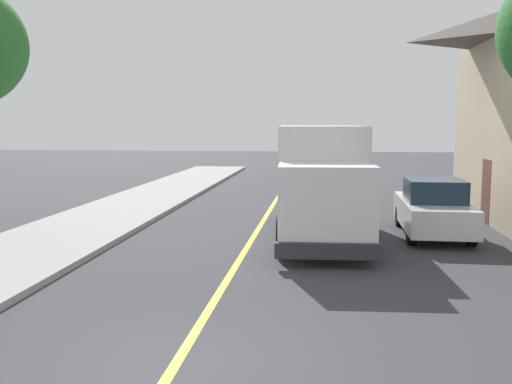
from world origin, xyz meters
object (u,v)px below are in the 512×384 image
object	(u,v)px
box_truck	(321,176)
parked_car_near	(316,185)
parked_car_mid	(318,171)
parked_van_across	(433,209)

from	to	relation	value
box_truck	parked_car_near	size ratio (longest dim) A/B	1.63
parked_car_mid	parked_car_near	bearing A→B (deg)	-90.10
box_truck	parked_van_across	xyz separation A→B (m)	(3.27, 0.48, -0.97)
parked_car_near	parked_van_across	distance (m)	7.03
box_truck	parked_van_across	bearing A→B (deg)	8.40
parked_car_mid	parked_van_across	size ratio (longest dim) A/B	0.99
parked_car_near	parked_car_mid	xyz separation A→B (m)	(0.01, 6.70, 0.00)
box_truck	parked_car_near	xyz separation A→B (m)	(-0.21, 6.59, -0.97)
box_truck	parked_van_across	size ratio (longest dim) A/B	1.64
parked_car_near	parked_van_across	world-z (taller)	same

